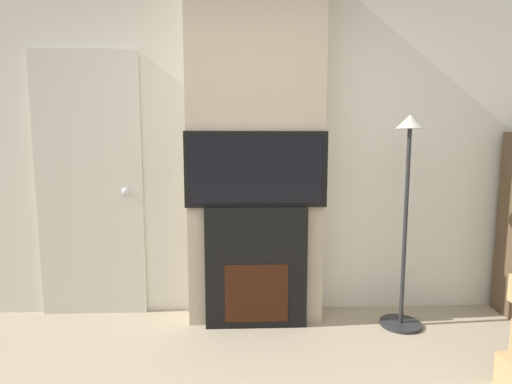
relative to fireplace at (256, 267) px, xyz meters
The scene contains 6 objects.
wall_back 0.95m from the fireplace, 90.00° to the left, with size 6.00×0.06×2.70m.
chimney_breast 0.91m from the fireplace, 90.00° to the left, with size 1.02×0.29×2.70m.
fireplace is the anchor object (origin of this frame).
television 0.74m from the fireplace, 90.00° to the right, with size 1.04×0.07×0.55m.
floor_lamp 1.20m from the fireplace, ahead, with size 0.31×0.31×1.58m.
entry_door 1.45m from the fireplace, 168.33° to the left, with size 0.82×0.09×2.08m.
Camera 1 is at (-0.11, -1.19, 1.39)m, focal length 28.00 mm.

